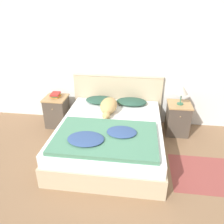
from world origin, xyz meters
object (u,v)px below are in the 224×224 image
pillow_left (101,100)px  dog (109,106)px  table_lamp (182,90)px  pillow_right (132,102)px  nightstand_right (178,118)px  book_stack (56,95)px  bed (110,137)px  nightstand_left (57,111)px

pillow_left → dog: 0.41m
table_lamp → pillow_right: bearing=174.6°
nightstand_right → table_lamp: size_ratio=1.68×
book_stack → table_lamp: 2.38m
book_stack → bed: bearing=-31.7°
bed → table_lamp: (1.19, 0.69, 0.63)m
dog → pillow_left: bearing=121.3°
bed → pillow_right: pillow_right is taller
pillow_right → book_stack: size_ratio=2.54×
bed → book_stack: book_stack is taller
nightstand_right → dog: dog is taller
nightstand_right → table_lamp: (-0.00, -0.02, 0.58)m
nightstand_left → dog: dog is taller
bed → pillow_left: (-0.30, 0.78, 0.32)m
nightstand_right → pillow_right: (-0.88, 0.06, 0.27)m
pillow_left → pillow_right: (0.60, 0.00, 0.00)m
nightstand_left → book_stack: (0.00, 0.01, 0.35)m
dog → nightstand_left: bearing=165.2°
nightstand_left → dog: size_ratio=0.81×
dog → table_lamp: bearing=11.9°
pillow_right → nightstand_right: bearing=-4.0°
nightstand_right → dog: (-1.27, -0.29, 0.31)m
nightstand_left → table_lamp: table_lamp is taller
pillow_right → dog: (-0.39, -0.35, 0.05)m
dog → table_lamp: 1.33m
pillow_left → book_stack: book_stack is taller
bed → pillow_left: pillow_left is taller
nightstand_left → pillow_left: bearing=4.0°
pillow_right → book_stack: (-1.48, -0.05, 0.08)m
pillow_left → pillow_right: same height
nightstand_left → table_lamp: size_ratio=1.68×
bed → pillow_left: 0.89m
pillow_right → table_lamp: (0.88, -0.08, 0.31)m
pillow_right → bed: bearing=-111.2°
table_lamp → dog: bearing=-168.1°
bed → pillow_right: size_ratio=3.51×
nightstand_right → pillow_right: size_ratio=1.05×
pillow_right → nightstand_left: bearing=-177.6°
bed → pillow_right: bearing=68.8°
bed → nightstand_left: size_ratio=3.33×
nightstand_left → table_lamp: bearing=-0.5°
pillow_left → dog: size_ratio=0.77×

